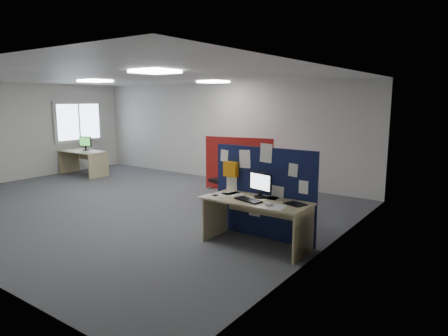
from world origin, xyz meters
The scene contains 18 objects.
floor centered at (0.00, 0.00, 0.00)m, with size 9.00×9.00×0.00m, color #515459.
ceiling centered at (0.00, 0.00, 2.70)m, with size 9.00×7.00×0.02m, color white.
wall_back centered at (0.00, 3.50, 1.35)m, with size 9.00×0.02×2.70m, color silver.
wall_left centered at (-4.50, 0.00, 1.35)m, with size 0.02×7.00×2.70m, color silver.
wall_right centered at (4.50, 0.00, 1.35)m, with size 0.02×7.00×2.70m, color silver.
window centered at (-4.44, 2.00, 1.55)m, with size 0.06×1.70×1.30m.
ceiling_lights centered at (0.33, 0.67, 2.67)m, with size 4.10×4.10×0.04m.
navy_divider centered at (3.46, -0.10, 0.75)m, with size 1.81×0.30×1.56m.
main_desk centered at (3.58, -0.46, 0.55)m, with size 1.63×0.72×0.73m.
monitor_main centered at (3.54, -0.33, 0.95)m, with size 0.44×0.19×0.39m.
keyboard centered at (3.50, -0.61, 0.74)m, with size 0.45×0.18×0.03m, color black.
mouse centered at (3.89, -0.67, 0.74)m, with size 0.10×0.06×0.03m, color #9D9CA1.
paper_tray centered at (4.18, -0.39, 0.74)m, with size 0.28×0.22×0.01m, color black.
red_divider centered at (1.25, 2.52, 0.65)m, with size 1.75×0.40×1.33m.
second_desk centered at (-3.68, 1.60, 0.55)m, with size 1.51×0.75×0.73m.
monitor_second centered at (-3.70, 1.68, 0.96)m, with size 0.46×0.21×0.42m.
office_chair centered at (1.78, 1.30, 0.64)m, with size 0.75×0.73×1.13m.
desk_papers centered at (3.33, -0.45, 0.73)m, with size 1.43×0.81×0.00m.
Camera 1 is at (6.61, -5.59, 2.24)m, focal length 32.00 mm.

